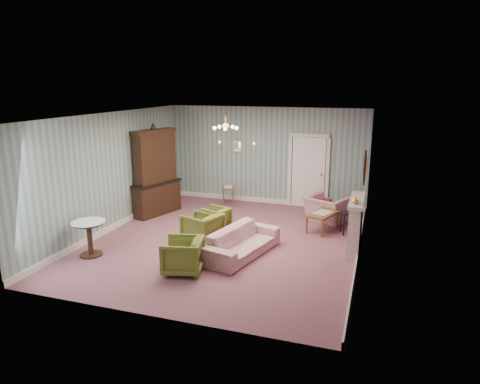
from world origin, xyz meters
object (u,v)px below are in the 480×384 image
(sofa_chintz, at_px, (242,237))
(side_table_black, at_px, (348,223))
(olive_chair_a, at_px, (183,254))
(olive_chair_b, at_px, (203,226))
(wingback_chair, at_px, (327,205))
(coffee_table, at_px, (322,222))
(fireplace, at_px, (355,224))
(pedestal_table, at_px, (90,238))
(olive_chair_c, at_px, (213,219))
(dresser, at_px, (155,170))

(sofa_chintz, xyz_separation_m, side_table_black, (2.05, 2.08, -0.12))
(olive_chair_a, relative_size, olive_chair_b, 0.97)
(wingback_chair, height_order, side_table_black, wingback_chair)
(sofa_chintz, bearing_deg, wingback_chair, -11.45)
(coffee_table, bearing_deg, fireplace, -50.26)
(side_table_black, xyz_separation_m, pedestal_table, (-5.11, -3.12, 0.11))
(olive_chair_c, xyz_separation_m, pedestal_table, (-1.95, -2.14, 0.03))
(olive_chair_c, xyz_separation_m, dresser, (-2.09, 0.99, 0.91))
(olive_chair_b, distance_m, pedestal_table, 2.46)
(wingback_chair, bearing_deg, sofa_chintz, 88.96)
(olive_chair_a, height_order, coffee_table, olive_chair_a)
(olive_chair_b, distance_m, wingback_chair, 3.56)
(sofa_chintz, height_order, pedestal_table, sofa_chintz)
(fireplace, bearing_deg, sofa_chintz, -154.61)
(pedestal_table, bearing_deg, side_table_black, 31.43)
(sofa_chintz, distance_m, dresser, 3.91)
(fireplace, distance_m, pedestal_table, 5.73)
(olive_chair_c, bearing_deg, fireplace, 106.74)
(olive_chair_b, height_order, wingback_chair, wingback_chair)
(wingback_chair, xyz_separation_m, fireplace, (0.84, -1.89, 0.14))
(dresser, bearing_deg, olive_chair_b, -20.68)
(coffee_table, bearing_deg, side_table_black, -0.55)
(olive_chair_a, relative_size, pedestal_table, 0.98)
(wingback_chair, xyz_separation_m, dresser, (-4.61, -0.87, 0.81))
(fireplace, bearing_deg, side_table_black, 101.82)
(olive_chair_b, distance_m, olive_chair_c, 0.68)
(olive_chair_c, distance_m, side_table_black, 3.31)
(wingback_chair, bearing_deg, olive_chair_b, 69.88)
(coffee_table, relative_size, pedestal_table, 1.22)
(sofa_chintz, bearing_deg, fireplace, -50.48)
(side_table_black, bearing_deg, dresser, 179.84)
(sofa_chintz, xyz_separation_m, dresser, (-3.20, 2.09, 0.86))
(olive_chair_b, relative_size, wingback_chair, 0.77)
(pedestal_table, bearing_deg, olive_chair_a, -3.71)
(olive_chair_c, relative_size, wingback_chair, 0.69)
(sofa_chintz, relative_size, dresser, 0.81)
(olive_chair_a, distance_m, sofa_chintz, 1.45)
(olive_chair_c, relative_size, coffee_table, 0.74)
(olive_chair_b, bearing_deg, olive_chair_a, 29.38)
(olive_chair_b, height_order, side_table_black, olive_chair_b)
(olive_chair_b, height_order, fireplace, fireplace)
(olive_chair_b, relative_size, pedestal_table, 1.01)
(dresser, height_order, side_table_black, dresser)
(wingback_chair, xyz_separation_m, pedestal_table, (-4.47, -4.00, -0.06))
(dresser, distance_m, fireplace, 5.59)
(olive_chair_a, bearing_deg, dresser, -157.59)
(side_table_black, bearing_deg, sofa_chintz, -134.64)
(coffee_table, bearing_deg, olive_chair_c, -158.76)
(olive_chair_a, xyz_separation_m, side_table_black, (2.87, 3.27, -0.10))
(olive_chair_a, bearing_deg, wingback_chair, 138.17)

